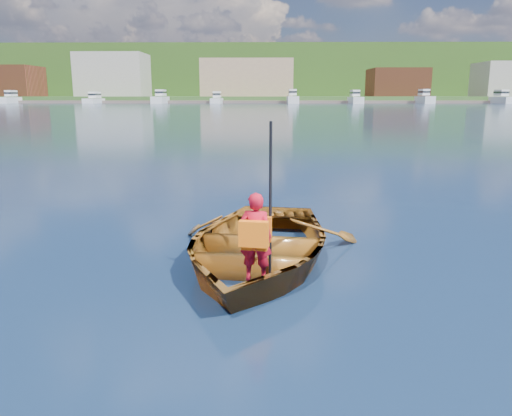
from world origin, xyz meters
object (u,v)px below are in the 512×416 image
object	(u,v)px
rowboat	(256,245)
child_paddler	(256,236)
marina_yachts	(270,99)
dock	(225,102)

from	to	relation	value
rowboat	child_paddler	xyz separation A→B (m)	(0.01, -0.91, 0.39)
rowboat	marina_yachts	xyz separation A→B (m)	(1.57, 143.93, 1.14)
rowboat	child_paddler	size ratio (longest dim) A/B	2.34
marina_yachts	child_paddler	bearing A→B (deg)	-90.62
rowboat	child_paddler	bearing A→B (deg)	-89.46
child_paddler	marina_yachts	xyz separation A→B (m)	(1.56, 144.84, 0.76)
rowboat	marina_yachts	bearing A→B (deg)	89.38
child_paddler	dock	distance (m)	150.02
rowboat	marina_yachts	size ratio (longest dim) A/B	0.03
child_paddler	marina_yachts	size ratio (longest dim) A/B	0.01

